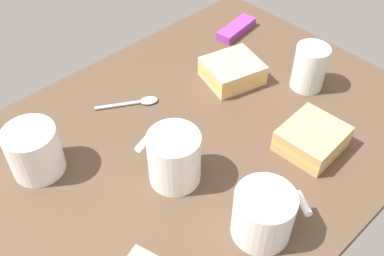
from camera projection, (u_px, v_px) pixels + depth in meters
The scene contains 9 objects.
tabletop at pixel (192, 143), 83.13cm from camera, with size 90.00×64.00×2.00cm, color #4C3828.
coffee_mug_black at pixel (174, 157), 72.66cm from camera, with size 8.75×11.21×9.74cm.
coffee_mug_milky at pixel (34, 150), 74.33cm from camera, with size 8.90×11.13×8.92cm.
coffee_mug_spare at pixel (263, 214), 65.65cm from camera, with size 11.53×9.64×8.54cm.
sandwich_main at pixel (312, 139), 79.54cm from camera, with size 11.42×10.39×4.40cm.
sandwich_extra at pixel (232, 71), 93.41cm from camera, with size 13.25×12.47×4.40cm.
glass_of_milk at pixel (309, 69), 90.57cm from camera, with size 6.71×6.71×9.41cm.
spoon at pixel (137, 102), 89.16cm from camera, with size 11.64×7.78×0.80cm.
snack_bar at pixel (236, 29), 106.93cm from camera, with size 11.28×3.78×2.00cm, color purple.
Camera 1 is at (38.94, 41.33, 61.78)cm, focal length 41.75 mm.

